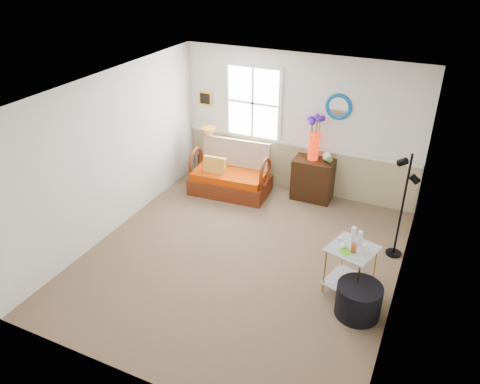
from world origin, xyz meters
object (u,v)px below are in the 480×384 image
at_px(loveseat, 230,170).
at_px(floor_lamp, 402,207).
at_px(lamp_stand, 209,166).
at_px(side_table, 350,270).
at_px(cabinet, 313,179).
at_px(ottoman, 358,300).

relative_size(loveseat, floor_lamp, 0.86).
relative_size(lamp_stand, side_table, 0.78).
xyz_separation_m(cabinet, ottoman, (1.46, -2.72, -0.17)).
xyz_separation_m(side_table, ottoman, (0.22, -0.38, -0.14)).
bearing_deg(lamp_stand, side_table, -33.54).
bearing_deg(floor_lamp, cabinet, 168.99).
distance_m(loveseat, ottoman, 3.73).
bearing_deg(floor_lamp, lamp_stand, -171.68).
bearing_deg(cabinet, ottoman, -62.62).
distance_m(side_table, ottoman, 0.46).
height_order(side_table, ottoman, side_table).
height_order(loveseat, side_table, loveseat).
height_order(loveseat, cabinet, loveseat).
relative_size(cabinet, floor_lamp, 0.46).
height_order(cabinet, floor_lamp, floor_lamp).
bearing_deg(side_table, floor_lamp, 68.86).
bearing_deg(floor_lamp, ottoman, -74.41).
relative_size(loveseat, lamp_stand, 2.57).
bearing_deg(side_table, loveseat, 145.16).
xyz_separation_m(loveseat, lamp_stand, (-0.64, 0.34, -0.19)).
height_order(cabinet, ottoman, cabinet).
relative_size(floor_lamp, ottoman, 2.90).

